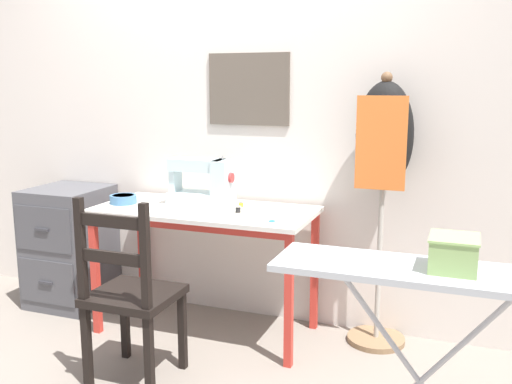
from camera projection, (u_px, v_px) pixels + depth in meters
name	position (u px, v px, depth m)	size (l,w,h in m)	color
ground_plane	(184.00, 351.00, 3.10)	(14.00, 14.00, 0.00)	gray
wall_back	(229.00, 109.00, 3.45)	(10.00, 0.07, 2.55)	silver
sewing_table	(204.00, 223.00, 3.23)	(1.24, 0.58, 0.74)	silver
sewing_machine	(204.00, 184.00, 3.25)	(0.38, 0.18, 0.30)	silver
fabric_bowl	(123.00, 199.00, 3.35)	(0.16, 0.16, 0.05)	teal
scissors	(279.00, 222.00, 2.90)	(0.15, 0.05, 0.01)	silver
thread_spool_near_machine	(241.00, 205.00, 3.25)	(0.03, 0.03, 0.03)	yellow
thread_spool_mid_table	(238.00, 210.00, 3.10)	(0.04, 0.04, 0.04)	black
wooden_chair	(131.00, 296.00, 2.72)	(0.40, 0.38, 0.93)	black
filing_cabinet	(70.00, 246.00, 3.72)	(0.45, 0.49, 0.77)	#4C4C51
dress_form	(384.00, 153.00, 3.01)	(0.32, 0.32, 1.49)	#846647
ironing_board	(425.00, 283.00, 1.94)	(1.04, 0.31, 0.82)	#ADB2B7
storage_box	(454.00, 253.00, 1.90)	(0.16, 0.17, 0.12)	#8EB266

